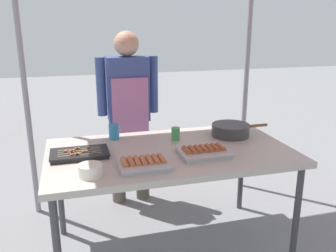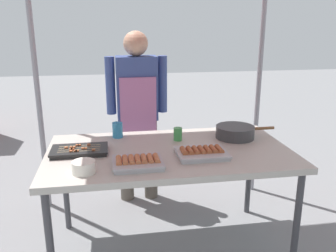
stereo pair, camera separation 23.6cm
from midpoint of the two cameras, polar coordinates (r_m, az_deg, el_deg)
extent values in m
plane|color=slate|center=(2.72, -2.34, -18.88)|extent=(18.00, 18.00, 0.00)
cube|color=#B7B2A8|center=(2.37, -2.54, -4.31)|extent=(1.60, 0.90, 0.04)
cylinder|color=#3F3F44|center=(2.48, 17.23, -13.75)|extent=(0.04, 0.04, 0.71)
cylinder|color=#3F3F44|center=(2.84, -19.25, -9.90)|extent=(0.04, 0.04, 0.71)
cylinder|color=#3F3F44|center=(3.08, 9.49, -7.03)|extent=(0.04, 0.04, 0.71)
cylinder|color=gray|center=(3.03, -24.21, 6.95)|extent=(0.04, 0.04, 2.29)
cylinder|color=gray|center=(3.32, 10.49, 8.81)|extent=(0.04, 0.04, 2.29)
cube|color=#ADADB2|center=(2.28, 2.78, -4.40)|extent=(0.30, 0.24, 0.02)
cube|color=#ADADB2|center=(2.27, 2.79, -4.02)|extent=(0.32, 0.25, 0.01)
cylinder|color=#9E512D|center=(2.24, -0.01, -4.02)|extent=(0.03, 0.11, 0.03)
cylinder|color=#9E512D|center=(2.25, 0.93, -3.93)|extent=(0.03, 0.11, 0.03)
cylinder|color=#9E512D|center=(2.26, 1.87, -3.84)|extent=(0.03, 0.11, 0.03)
cylinder|color=#9E512D|center=(2.27, 2.79, -3.75)|extent=(0.03, 0.11, 0.03)
cylinder|color=#9E512D|center=(2.28, 3.70, -3.66)|extent=(0.03, 0.11, 0.03)
cylinder|color=#9E512D|center=(2.29, 4.61, -3.57)|extent=(0.03, 0.11, 0.03)
cylinder|color=#9E512D|center=(2.31, 5.50, -3.48)|extent=(0.03, 0.11, 0.03)
cube|color=black|center=(2.35, -16.78, -4.48)|extent=(0.35, 0.21, 0.02)
cube|color=black|center=(2.34, -16.81, -4.11)|extent=(0.36, 0.22, 0.01)
cylinder|color=tan|center=(2.29, -16.83, -4.48)|extent=(0.26, 0.01, 0.01)
cube|color=#9E512D|center=(2.29, -14.55, -4.31)|extent=(0.02, 0.02, 0.02)
cube|color=#9E512D|center=(2.29, -18.03, -4.56)|extent=(0.02, 0.02, 0.02)
cube|color=#9E512D|center=(2.29, -17.07, -4.49)|extent=(0.02, 0.02, 0.02)
cube|color=#9E512D|center=(2.29, -17.35, -4.51)|extent=(0.02, 0.02, 0.02)
cylinder|color=tan|center=(2.32, -16.82, -4.17)|extent=(0.26, 0.01, 0.01)
cube|color=#9E512D|center=(2.33, -17.82, -4.24)|extent=(0.02, 0.02, 0.02)
cube|color=#9E512D|center=(2.32, -16.22, -4.13)|extent=(0.02, 0.02, 0.02)
cube|color=#9E512D|center=(2.32, -15.86, -4.10)|extent=(0.02, 0.02, 0.02)
cube|color=#9E512D|center=(2.33, -18.08, -4.26)|extent=(0.02, 0.02, 0.02)
cylinder|color=tan|center=(2.36, -16.81, -3.87)|extent=(0.26, 0.01, 0.01)
cube|color=#9E512D|center=(2.36, -17.70, -3.93)|extent=(0.02, 0.02, 0.02)
cube|color=#9E512D|center=(2.36, -18.07, -3.96)|extent=(0.02, 0.02, 0.02)
cube|color=#9E512D|center=(2.36, -18.86, -4.02)|extent=(0.02, 0.02, 0.02)
cylinder|color=tan|center=(2.39, -16.80, -3.58)|extent=(0.26, 0.01, 0.01)
cube|color=#9E512D|center=(2.39, -17.22, -3.61)|extent=(0.02, 0.02, 0.02)
cube|color=#9E512D|center=(2.39, -15.42, -3.48)|extent=(0.02, 0.02, 0.02)
cube|color=#9E512D|center=(2.39, -16.87, -3.59)|extent=(0.02, 0.02, 0.02)
cube|color=#ADADB2|center=(2.11, -7.18, -6.29)|extent=(0.28, 0.23, 0.02)
cube|color=#ADADB2|center=(2.10, -7.19, -5.88)|extent=(0.29, 0.25, 0.01)
cylinder|color=#B7663D|center=(2.09, -10.22, -5.87)|extent=(0.03, 0.12, 0.03)
cylinder|color=#B7663D|center=(2.09, -9.21, -5.79)|extent=(0.03, 0.12, 0.03)
cylinder|color=#B7663D|center=(2.09, -8.20, -5.70)|extent=(0.03, 0.12, 0.03)
cylinder|color=#B7663D|center=(2.10, -7.20, -5.61)|extent=(0.03, 0.12, 0.03)
cylinder|color=#B7663D|center=(2.10, -6.20, -5.52)|extent=(0.03, 0.12, 0.03)
cylinder|color=#B7663D|center=(2.11, -5.21, -5.43)|extent=(0.03, 0.12, 0.03)
cylinder|color=#B7663D|center=(2.11, -4.23, -5.34)|extent=(0.03, 0.12, 0.03)
cylinder|color=#38383A|center=(2.66, 7.48, -0.68)|extent=(0.28, 0.28, 0.09)
cylinder|color=brown|center=(2.74, 11.72, 0.04)|extent=(0.16, 0.02, 0.02)
cylinder|color=#386B33|center=(2.65, 7.51, 0.02)|extent=(0.26, 0.26, 0.01)
cylinder|color=silver|center=(2.03, -15.63, -6.92)|extent=(0.13, 0.13, 0.07)
cylinder|color=#338CBF|center=(2.61, -11.22, -0.93)|extent=(0.07, 0.07, 0.11)
cylinder|color=#3F994C|center=(2.54, -1.44, -1.30)|extent=(0.06, 0.06, 0.09)
cylinder|color=#595147|center=(3.21, -10.15, -5.68)|extent=(0.12, 0.12, 0.76)
cylinder|color=#595147|center=(3.23, -6.25, -5.34)|extent=(0.12, 0.12, 0.76)
cube|color=#384C8C|center=(3.04, -8.69, 5.88)|extent=(0.34, 0.20, 0.54)
cube|color=#B26B9E|center=(2.96, -8.31, 2.96)|extent=(0.30, 0.02, 0.48)
cylinder|color=#384C8C|center=(3.02, -12.88, 6.10)|extent=(0.08, 0.08, 0.48)
cylinder|color=#384C8C|center=(3.07, -4.60, 6.62)|extent=(0.08, 0.08, 0.48)
sphere|color=tan|center=(2.99, -8.99, 12.87)|extent=(0.20, 0.20, 0.20)
camera|label=1|loc=(0.12, -92.86, -0.84)|focal=38.14mm
camera|label=2|loc=(0.12, 87.14, 0.84)|focal=38.14mm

